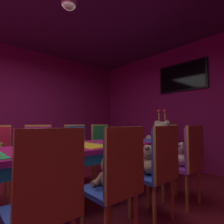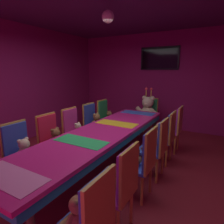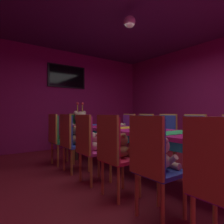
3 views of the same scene
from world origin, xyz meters
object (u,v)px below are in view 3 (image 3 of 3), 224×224
(chair_left_3, at_px, (88,142))
(teddy_left_3, at_px, (96,143))
(banquet_table, at_px, (146,135))
(teddy_left_5, at_px, (64,135))
(chair_left_4, at_px, (70,137))
(chair_left_2, at_px, (113,148))
(teddy_right_4, at_px, (139,132))
(teddy_left_1, at_px, (162,156))
(chair_right_4, at_px, (144,132))
(pendant_light, at_px, (130,22))
(teddy_right_5, at_px, (122,130))
(wall_tv, at_px, (67,77))
(chair_left_1, at_px, (151,157))
(chair_right_3, at_px, (166,134))
(teddy_right_2, at_px, (188,139))
(chair_left_0, at_px, (218,175))
(king_teddy_bear, at_px, (81,124))
(teddy_left_2, at_px, (122,147))
(teddy_right_3, at_px, (161,136))
(throne_chair, at_px, (78,129))
(teddy_left_4, at_px, (78,137))
(chair_right_2, at_px, (193,137))
(chair_right_5, at_px, (127,130))

(chair_left_3, bearing_deg, teddy_left_3, 0.00)
(banquet_table, xyz_separation_m, teddy_left_5, (-0.74, 1.52, -0.09))
(chair_left_4, bearing_deg, chair_left_2, -89.93)
(teddy_right_4, bearing_deg, teddy_left_1, 51.62)
(teddy_left_1, height_order, chair_right_4, chair_right_4)
(chair_left_2, distance_m, pendant_light, 2.20)
(teddy_right_5, distance_m, wall_tv, 2.29)
(chair_left_3, distance_m, teddy_left_5, 1.23)
(chair_left_1, distance_m, chair_right_3, 2.12)
(teddy_left_3, relative_size, teddy_right_2, 0.99)
(chair_left_0, distance_m, chair_left_3, 1.81)
(chair_left_1, relative_size, teddy_left_3, 3.60)
(teddy_right_5, bearing_deg, teddy_left_1, 58.85)
(banquet_table, relative_size, chair_left_4, 3.78)
(king_teddy_bear, bearing_deg, teddy_left_2, -15.82)
(teddy_right_3, distance_m, throne_chair, 2.22)
(teddy_left_4, relative_size, teddy_right_2, 1.24)
(teddy_right_4, height_order, wall_tv, wall_tv)
(chair_left_3, bearing_deg, teddy_right_5, 36.91)
(teddy_left_4, relative_size, teddy_right_4, 1.00)
(chair_right_2, relative_size, teddy_right_4, 2.88)
(chair_right_4, bearing_deg, chair_right_3, 90.27)
(chair_left_4, relative_size, teddy_right_2, 3.56)
(teddy_left_4, xyz_separation_m, teddy_right_5, (1.46, 0.57, -0.01))
(king_teddy_bear, distance_m, wall_tv, 1.59)
(throne_chair, bearing_deg, chair_right_3, 22.50)
(banquet_table, bearing_deg, teddy_right_3, 23.28)
(chair_right_2, height_order, chair_right_4, same)
(teddy_left_5, bearing_deg, pendant_light, -60.36)
(chair_left_4, bearing_deg, teddy_left_1, -85.29)
(king_teddy_bear, bearing_deg, chair_left_4, -33.55)
(teddy_right_2, bearing_deg, chair_left_0, 38.03)
(chair_left_3, xyz_separation_m, teddy_right_2, (1.58, -0.56, -0.03))
(chair_right_5, height_order, wall_tv, wall_tv)
(chair_left_0, distance_m, chair_right_4, 2.99)
(chair_left_3, height_order, chair_right_2, same)
(teddy_right_2, bearing_deg, chair_left_2, 1.06)
(teddy_left_2, height_order, teddy_left_4, teddy_left_4)
(banquet_table, height_order, teddy_right_3, banquet_table)
(teddy_right_2, bearing_deg, pendant_light, -37.77)
(teddy_left_5, bearing_deg, throne_chair, 50.33)
(banquet_table, height_order, teddy_left_3, banquet_table)
(chair_right_5, bearing_deg, chair_right_2, 88.90)
(teddy_left_1, xyz_separation_m, chair_right_2, (1.57, 0.64, 0.00))
(chair_left_1, relative_size, chair_right_4, 1.00)
(chair_left_3, distance_m, wall_tv, 3.29)
(chair_left_2, xyz_separation_m, chair_right_2, (1.72, 0.03, 0.00))
(chair_left_0, relative_size, chair_left_3, 1.00)
(chair_left_1, height_order, teddy_left_3, chair_left_1)
(teddy_left_3, bearing_deg, chair_left_1, -96.24)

